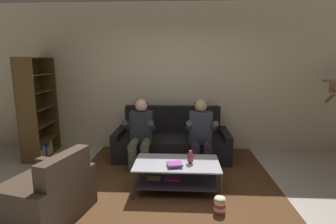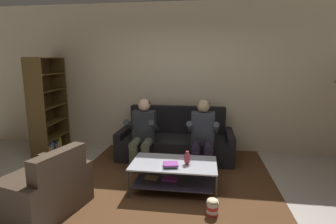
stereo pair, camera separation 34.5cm
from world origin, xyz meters
TOP-DOWN VIEW (x-y plane):
  - ground at (0.00, 0.00)m, footprint 16.80×16.80m
  - back_partition at (0.00, 2.46)m, footprint 8.40×0.12m
  - couch at (0.02, 1.91)m, footprint 2.09×0.87m
  - person_seated_left at (-0.48, 1.38)m, footprint 0.50×0.58m
  - person_seated_right at (0.52, 1.38)m, footprint 0.50×0.58m
  - coffee_table at (0.13, 0.61)m, footprint 1.17×0.67m
  - area_rug at (0.08, 1.13)m, footprint 3.04×3.24m
  - vase at (0.32, 0.58)m, footprint 0.10×0.10m
  - book_stack at (0.11, 0.46)m, footprint 0.23×0.21m
  - bookshelf at (-2.51, 1.82)m, footprint 0.40×0.91m
  - armchair at (-1.36, -0.15)m, footprint 1.04×1.12m
  - popcorn_tub at (0.66, 0.05)m, footprint 0.14×0.14m

SIDE VIEW (x-z plane):
  - ground at x=0.00m, z-range 0.00..0.00m
  - area_rug at x=0.08m, z-range 0.00..0.01m
  - popcorn_tub at x=0.66m, z-range 0.00..0.21m
  - armchair at x=-1.36m, z-range -0.13..0.67m
  - coffee_table at x=0.13m, z-range 0.07..0.47m
  - couch at x=0.02m, z-range -0.17..0.76m
  - book_stack at x=0.11m, z-range 0.41..0.46m
  - vase at x=0.32m, z-range 0.40..0.58m
  - person_seated_left at x=-0.48m, z-range 0.05..1.21m
  - person_seated_right at x=0.52m, z-range 0.05..1.21m
  - bookshelf at x=-2.51m, z-range -0.16..1.70m
  - back_partition at x=0.00m, z-range 0.00..2.90m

